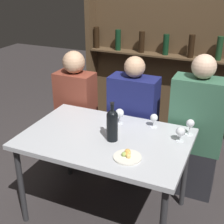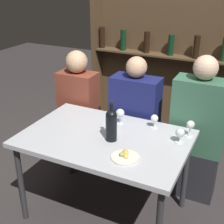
% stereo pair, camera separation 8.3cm
% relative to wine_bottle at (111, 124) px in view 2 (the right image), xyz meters
% --- Properties ---
extents(ground_plane, '(10.00, 10.00, 0.00)m').
position_rel_wine_bottle_xyz_m(ground_plane, '(-0.07, 0.02, -0.85)').
color(ground_plane, '#332D2D').
extents(dining_table, '(1.23, 0.81, 0.72)m').
position_rel_wine_bottle_xyz_m(dining_table, '(-0.07, 0.02, -0.20)').
color(dining_table, '#B7BABF').
rests_on(dining_table, ground_plane).
extents(wine_rack_wall, '(1.97, 0.21, 2.26)m').
position_rel_wine_bottle_xyz_m(wine_rack_wall, '(-0.07, 1.73, 0.30)').
color(wine_rack_wall, '#4C3823').
rests_on(wine_rack_wall, ground_plane).
extents(wine_bottle, '(0.08, 0.08, 0.30)m').
position_rel_wine_bottle_xyz_m(wine_bottle, '(0.00, 0.00, 0.00)').
color(wine_bottle, black).
rests_on(wine_bottle, dining_table).
extents(wine_glass_0, '(0.07, 0.07, 0.11)m').
position_rel_wine_bottle_xyz_m(wine_glass_0, '(0.46, 0.18, -0.06)').
color(wine_glass_0, silver).
rests_on(wine_glass_0, dining_table).
extents(wine_glass_1, '(0.06, 0.06, 0.11)m').
position_rel_wine_bottle_xyz_m(wine_glass_1, '(0.22, 0.32, -0.06)').
color(wine_glass_1, silver).
rests_on(wine_glass_1, dining_table).
extents(wine_glass_2, '(0.07, 0.07, 0.13)m').
position_rel_wine_bottle_xyz_m(wine_glass_2, '(-0.05, 0.27, -0.04)').
color(wine_glass_2, silver).
rests_on(wine_glass_2, dining_table).
extents(wine_glass_3, '(0.06, 0.06, 0.13)m').
position_rel_wine_bottle_xyz_m(wine_glass_3, '(0.50, 0.30, -0.04)').
color(wine_glass_3, silver).
rests_on(wine_glass_3, dining_table).
extents(food_plate_0, '(0.19, 0.19, 0.05)m').
position_rel_wine_bottle_xyz_m(food_plate_0, '(0.19, -0.18, -0.12)').
color(food_plate_0, silver).
rests_on(food_plate_0, dining_table).
extents(seated_person_left, '(0.37, 0.22, 1.19)m').
position_rel_wine_bottle_xyz_m(seated_person_left, '(-0.64, 0.59, -0.29)').
color(seated_person_left, '#26262B').
rests_on(seated_person_left, ground_plane).
extents(seated_person_center, '(0.42, 0.22, 1.20)m').
position_rel_wine_bottle_xyz_m(seated_person_center, '(-0.05, 0.59, -0.29)').
color(seated_person_center, '#26262B').
rests_on(seated_person_center, ground_plane).
extents(seated_person_right, '(0.44, 0.22, 1.27)m').
position_rel_wine_bottle_xyz_m(seated_person_right, '(0.51, 0.59, -0.26)').
color(seated_person_right, '#26262B').
rests_on(seated_person_right, ground_plane).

